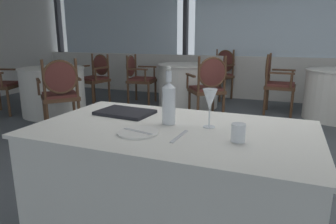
{
  "coord_description": "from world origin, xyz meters",
  "views": [
    {
      "loc": [
        0.41,
        -2.75,
        1.22
      ],
      "look_at": [
        -0.16,
        -1.32,
        0.83
      ],
      "focal_mm": 32.07,
      "sensor_mm": 36.0,
      "label": 1
    }
  ],
  "objects_px": {
    "side_plate": "(138,132)",
    "dining_chair_0_2": "(221,70)",
    "dining_chair_0_0": "(138,75)",
    "dining_chair_3_1": "(60,89)",
    "dining_chair_3_2": "(96,75)",
    "dining_chair_0_1": "(209,83)",
    "water_bottle": "(169,101)",
    "water_tumbler": "(238,133)",
    "menu_book": "(125,112)",
    "wine_glass": "(210,100)",
    "dining_chair_1_1": "(275,79)"
  },
  "relations": [
    {
      "from": "dining_chair_0_1",
      "to": "dining_chair_3_1",
      "type": "height_order",
      "value": "dining_chair_0_1"
    },
    {
      "from": "wine_glass",
      "to": "dining_chair_0_1",
      "type": "bearing_deg",
      "value": 104.08
    },
    {
      "from": "wine_glass",
      "to": "dining_chair_0_1",
      "type": "distance_m",
      "value": 2.91
    },
    {
      "from": "dining_chair_0_2",
      "to": "dining_chair_3_2",
      "type": "relative_size",
      "value": 1.07
    },
    {
      "from": "dining_chair_3_1",
      "to": "dining_chair_3_2",
      "type": "bearing_deg",
      "value": -29.83
    },
    {
      "from": "water_tumbler",
      "to": "dining_chair_1_1",
      "type": "distance_m",
      "value": 3.77
    },
    {
      "from": "side_plate",
      "to": "dining_chair_0_0",
      "type": "relative_size",
      "value": 0.23
    },
    {
      "from": "dining_chair_0_1",
      "to": "water_bottle",
      "type": "bearing_deg",
      "value": 153.8
    },
    {
      "from": "dining_chair_3_2",
      "to": "water_bottle",
      "type": "bearing_deg",
      "value": 52.28
    },
    {
      "from": "menu_book",
      "to": "dining_chair_0_1",
      "type": "xyz_separation_m",
      "value": [
        -0.14,
        2.72,
        -0.21
      ]
    },
    {
      "from": "side_plate",
      "to": "dining_chair_0_1",
      "type": "distance_m",
      "value": 3.07
    },
    {
      "from": "water_bottle",
      "to": "menu_book",
      "type": "height_order",
      "value": "water_bottle"
    },
    {
      "from": "menu_book",
      "to": "dining_chair_0_2",
      "type": "bearing_deg",
      "value": 98.87
    },
    {
      "from": "water_bottle",
      "to": "dining_chair_1_1",
      "type": "distance_m",
      "value": 3.65
    },
    {
      "from": "wine_glass",
      "to": "dining_chair_0_1",
      "type": "relative_size",
      "value": 0.22
    },
    {
      "from": "dining_chair_1_1",
      "to": "dining_chair_3_1",
      "type": "relative_size",
      "value": 1.01
    },
    {
      "from": "dining_chair_0_0",
      "to": "dining_chair_3_1",
      "type": "xyz_separation_m",
      "value": [
        -0.16,
        -1.91,
        0.03
      ]
    },
    {
      "from": "dining_chair_3_1",
      "to": "dining_chair_1_1",
      "type": "bearing_deg",
      "value": -100.53
    },
    {
      "from": "dining_chair_1_1",
      "to": "wine_glass",
      "type": "bearing_deg",
      "value": -91.12
    },
    {
      "from": "dining_chair_0_2",
      "to": "dining_chair_3_2",
      "type": "xyz_separation_m",
      "value": [
        -2.03,
        -1.37,
        -0.02
      ]
    },
    {
      "from": "water_tumbler",
      "to": "dining_chair_3_2",
      "type": "height_order",
      "value": "dining_chair_3_2"
    },
    {
      "from": "side_plate",
      "to": "dining_chair_1_1",
      "type": "xyz_separation_m",
      "value": [
        0.49,
        3.83,
        -0.19
      ]
    },
    {
      "from": "water_bottle",
      "to": "dining_chair_3_1",
      "type": "xyz_separation_m",
      "value": [
        -2.17,
        1.61,
        -0.33
      ]
    },
    {
      "from": "wine_glass",
      "to": "dining_chair_1_1",
      "type": "bearing_deg",
      "value": 87.04
    },
    {
      "from": "side_plate",
      "to": "wine_glass",
      "type": "distance_m",
      "value": 0.41
    },
    {
      "from": "dining_chair_0_2",
      "to": "dining_chair_3_2",
      "type": "bearing_deg",
      "value": -31.85
    },
    {
      "from": "water_tumbler",
      "to": "dining_chair_0_1",
      "type": "relative_size",
      "value": 0.09
    },
    {
      "from": "water_tumbler",
      "to": "dining_chair_3_2",
      "type": "xyz_separation_m",
      "value": [
        -3.09,
        3.29,
        -0.25
      ]
    },
    {
      "from": "wine_glass",
      "to": "menu_book",
      "type": "bearing_deg",
      "value": 171.37
    },
    {
      "from": "wine_glass",
      "to": "dining_chair_0_2",
      "type": "height_order",
      "value": "dining_chair_0_2"
    },
    {
      "from": "menu_book",
      "to": "wine_glass",
      "type": "bearing_deg",
      "value": -3.88
    },
    {
      "from": "dining_chair_0_1",
      "to": "dining_chair_3_1",
      "type": "bearing_deg",
      "value": 89.7
    },
    {
      "from": "dining_chair_3_1",
      "to": "dining_chair_3_2",
      "type": "relative_size",
      "value": 1.04
    },
    {
      "from": "water_bottle",
      "to": "water_tumbler",
      "type": "xyz_separation_m",
      "value": [
        0.4,
        -0.15,
        -0.08
      ]
    },
    {
      "from": "side_plate",
      "to": "water_bottle",
      "type": "height_order",
      "value": "water_bottle"
    },
    {
      "from": "water_tumbler",
      "to": "dining_chair_3_2",
      "type": "relative_size",
      "value": 0.09
    },
    {
      "from": "water_bottle",
      "to": "menu_book",
      "type": "xyz_separation_m",
      "value": [
        -0.33,
        0.1,
        -0.12
      ]
    },
    {
      "from": "dining_chair_3_2",
      "to": "wine_glass",
      "type": "bearing_deg",
      "value": 54.71
    },
    {
      "from": "wine_glass",
      "to": "dining_chair_0_0",
      "type": "distance_m",
      "value": 4.17
    },
    {
      "from": "wine_glass",
      "to": "menu_book",
      "type": "height_order",
      "value": "wine_glass"
    },
    {
      "from": "water_tumbler",
      "to": "dining_chair_0_1",
      "type": "bearing_deg",
      "value": 106.53
    },
    {
      "from": "dining_chair_0_0",
      "to": "dining_chair_0_1",
      "type": "xyz_separation_m",
      "value": [
        1.54,
        -0.69,
        0.03
      ]
    },
    {
      "from": "menu_book",
      "to": "dining_chair_0_1",
      "type": "distance_m",
      "value": 2.73
    },
    {
      "from": "dining_chair_0_1",
      "to": "dining_chair_3_2",
      "type": "height_order",
      "value": "dining_chair_0_1"
    },
    {
      "from": "water_tumbler",
      "to": "dining_chair_0_2",
      "type": "relative_size",
      "value": 0.09
    },
    {
      "from": "dining_chair_0_1",
      "to": "dining_chair_0_0",
      "type": "bearing_deg",
      "value": 29.87
    },
    {
      "from": "dining_chair_1_1",
      "to": "dining_chair_3_2",
      "type": "bearing_deg",
      "value": -169.48
    },
    {
      "from": "side_plate",
      "to": "dining_chair_0_2",
      "type": "distance_m",
      "value": 4.76
    },
    {
      "from": "side_plate",
      "to": "dining_chair_0_1",
      "type": "bearing_deg",
      "value": 97.5
    },
    {
      "from": "water_tumbler",
      "to": "menu_book",
      "type": "relative_size",
      "value": 0.25
    }
  ]
}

